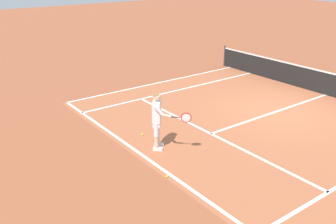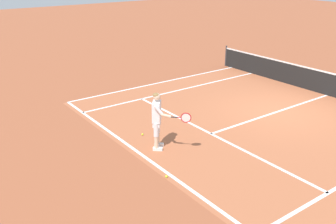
% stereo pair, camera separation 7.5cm
% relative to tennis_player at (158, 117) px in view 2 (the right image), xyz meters
% --- Properties ---
extents(ground_plane, '(80.00, 80.00, 0.00)m').
position_rel_tennis_player_xyz_m(ground_plane, '(0.18, 5.34, -0.99)').
color(ground_plane, '#9E5133').
extents(court_inner_surface, '(10.98, 9.35, 0.00)m').
position_rel_tennis_player_xyz_m(court_inner_surface, '(0.18, 3.87, -0.99)').
color(court_inner_surface, '#B2603D').
rests_on(court_inner_surface, ground).
extents(line_baseline, '(10.98, 0.10, 0.01)m').
position_rel_tennis_player_xyz_m(line_baseline, '(0.18, -0.61, -0.99)').
color(line_baseline, white).
rests_on(line_baseline, ground).
extents(line_service, '(8.23, 0.10, 0.01)m').
position_rel_tennis_player_xyz_m(line_service, '(0.18, 1.94, -0.99)').
color(line_service, white).
rests_on(line_service, ground).
extents(line_centre_service, '(0.10, 6.40, 0.01)m').
position_rel_tennis_player_xyz_m(line_centre_service, '(0.18, 5.14, -0.99)').
color(line_centre_service, white).
rests_on(line_centre_service, ground).
extents(line_singles_left, '(0.10, 8.95, 0.01)m').
position_rel_tennis_player_xyz_m(line_singles_left, '(-3.94, 3.87, -0.99)').
color(line_singles_left, white).
rests_on(line_singles_left, ground).
extents(line_doubles_left, '(0.10, 8.95, 0.01)m').
position_rel_tennis_player_xyz_m(line_doubles_left, '(-5.31, 3.87, -0.99)').
color(line_doubles_left, white).
rests_on(line_doubles_left, ground).
extents(tennis_net, '(11.96, 0.08, 1.07)m').
position_rel_tennis_player_xyz_m(tennis_net, '(0.18, 8.34, -0.49)').
color(tennis_net, '#333338').
rests_on(tennis_net, ground).
extents(tennis_player, '(1.14, 0.77, 1.71)m').
position_rel_tennis_player_xyz_m(tennis_player, '(0.00, 0.00, 0.00)').
color(tennis_player, white).
rests_on(tennis_player, ground).
extents(tennis_ball_near_feet, '(0.07, 0.07, 0.07)m').
position_rel_tennis_player_xyz_m(tennis_ball_near_feet, '(1.47, -0.76, -0.96)').
color(tennis_ball_near_feet, '#CCE02D').
rests_on(tennis_ball_near_feet, ground).
extents(tennis_ball_by_baseline, '(0.07, 0.07, 0.07)m').
position_rel_tennis_player_xyz_m(tennis_ball_by_baseline, '(-1.02, 0.11, -0.96)').
color(tennis_ball_by_baseline, '#CCE02D').
rests_on(tennis_ball_by_baseline, ground).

